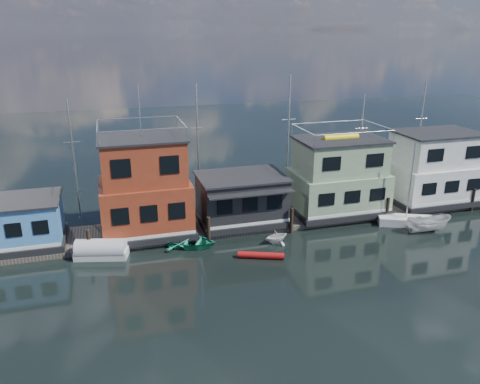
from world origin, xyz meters
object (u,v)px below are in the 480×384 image
object	(u,v)px
houseboat_red	(145,188)
day_sailer	(406,220)
red_kayak	(261,255)
tarp_runabout	(101,250)
houseboat_dark	(241,198)
houseboat_blue	(19,223)
houseboat_white	(434,168)
houseboat_green	(338,177)
dinghy_white	(276,236)
dinghy_teal	(190,241)
motorboat	(428,224)

from	to	relation	value
houseboat_red	day_sailer	bearing A→B (deg)	-10.33
red_kayak	tarp_runabout	bearing A→B (deg)	-175.40
houseboat_dark	red_kayak	world-z (taller)	houseboat_dark
red_kayak	houseboat_blue	bearing A→B (deg)	-179.40
houseboat_white	tarp_runabout	bearing A→B (deg)	-174.24
red_kayak	day_sailer	bearing A→B (deg)	31.76
houseboat_green	red_kayak	distance (m)	11.89
houseboat_dark	day_sailer	bearing A→B (deg)	-16.04
houseboat_dark	tarp_runabout	world-z (taller)	houseboat_dark
tarp_runabout	day_sailer	bearing A→B (deg)	11.96
tarp_runabout	houseboat_blue	bearing A→B (deg)	165.87
houseboat_white	dinghy_white	xyz separation A→B (m)	(-17.37, -4.27, -2.98)
houseboat_green	tarp_runabout	bearing A→B (deg)	-171.50
houseboat_green	dinghy_teal	distance (m)	14.73
houseboat_blue	houseboat_green	xyz separation A→B (m)	(26.50, 0.00, 1.34)
houseboat_green	houseboat_white	xyz separation A→B (m)	(10.00, -0.00, -0.01)
houseboat_red	houseboat_white	bearing A→B (deg)	0.00
houseboat_blue	houseboat_dark	distance (m)	17.50
dinghy_white	houseboat_dark	bearing A→B (deg)	6.92
houseboat_red	houseboat_dark	xyz separation A→B (m)	(8.00, -0.02, -1.69)
houseboat_blue	dinghy_white	world-z (taller)	houseboat_blue
dinghy_teal	houseboat_green	bearing A→B (deg)	-50.39
houseboat_green	motorboat	world-z (taller)	houseboat_green
dinghy_white	day_sailer	xyz separation A→B (m)	(12.03, 0.33, -0.13)
houseboat_blue	day_sailer	distance (m)	31.46
motorboat	houseboat_blue	bearing A→B (deg)	89.16
houseboat_white	dinghy_teal	bearing A→B (deg)	-172.77
houseboat_dark	houseboat_blue	bearing A→B (deg)	179.94
tarp_runabout	motorboat	bearing A→B (deg)	7.97
day_sailer	red_kayak	world-z (taller)	day_sailer
motorboat	red_kayak	distance (m)	14.88
dinghy_white	houseboat_green	bearing A→B (deg)	-73.94
houseboat_red	houseboat_white	world-z (taller)	houseboat_red
houseboat_white	houseboat_blue	bearing A→B (deg)	-180.00
motorboat	tarp_runabout	bearing A→B (deg)	93.53
houseboat_red	motorboat	xyz separation A→B (m)	(22.47, -5.81, -3.37)
dinghy_white	red_kayak	world-z (taller)	dinghy_white
houseboat_white	tarp_runabout	world-z (taller)	houseboat_white
houseboat_green	red_kayak	bearing A→B (deg)	-145.26
houseboat_blue	motorboat	distance (m)	32.53
houseboat_red	day_sailer	world-z (taller)	houseboat_red
houseboat_white	tarp_runabout	distance (m)	30.98
houseboat_green	day_sailer	size ratio (longest dim) A/B	1.15
houseboat_blue	dinghy_white	distance (m)	19.67
dinghy_white	day_sailer	world-z (taller)	day_sailer
day_sailer	red_kayak	distance (m)	14.28
houseboat_blue	houseboat_white	world-z (taller)	houseboat_white
tarp_runabout	houseboat_white	bearing A→B (deg)	19.65
houseboat_blue	houseboat_green	size ratio (longest dim) A/B	0.76
houseboat_blue	tarp_runabout	xyz separation A→B (m)	(5.81, -3.09, -1.63)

